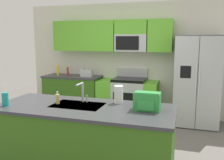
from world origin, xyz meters
TOP-DOWN VIEW (x-y plane):
  - ground_plane at (0.00, 0.00)m, footprint 9.00×9.00m
  - kitchen_wall_unit at (-0.14, 2.08)m, footprint 5.20×0.43m
  - back_counter at (-1.37, 1.80)m, footprint 1.39×0.63m
  - range_oven at (0.01, 1.80)m, footprint 1.36×0.61m
  - refrigerator at (1.48, 1.73)m, footprint 0.90×0.76m
  - island_counter at (-0.00, -0.67)m, footprint 2.36×0.98m
  - toaster at (-0.98, 1.75)m, footprint 0.28×0.16m
  - pepper_mill at (-1.50, 1.80)m, footprint 0.05×0.05m
  - bottle_yellow at (-1.75, 1.77)m, footprint 0.06×0.06m
  - sink_faucet at (-0.10, -0.48)m, footprint 0.08×0.21m
  - drink_cup_teal at (-0.99, -0.95)m, footprint 0.08×0.08m
  - soap_dispenser at (-0.40, -0.64)m, footprint 0.06×0.06m
  - paper_towel_roll at (0.39, -0.36)m, footprint 0.12×0.12m
  - backpack at (0.82, -0.59)m, footprint 0.32×0.22m

SIDE VIEW (x-z plane):
  - ground_plane at x=0.00m, z-range 0.00..0.00m
  - range_oven at x=0.01m, z-range -0.11..0.99m
  - back_counter at x=-1.37m, z-range 0.00..0.90m
  - island_counter at x=0.00m, z-range 0.00..0.90m
  - refrigerator at x=1.48m, z-range 0.00..1.85m
  - soap_dispenser at x=-0.40m, z-range 0.88..1.05m
  - toaster at x=-0.98m, z-range 0.90..1.08m
  - drink_cup_teal at x=-0.99m, z-range 0.84..1.14m
  - pepper_mill at x=-1.50m, z-range 0.90..1.10m
  - backpack at x=0.82m, z-range 0.90..1.13m
  - paper_towel_roll at x=0.39m, z-range 0.90..1.14m
  - bottle_yellow at x=-1.75m, z-range 0.90..1.14m
  - sink_faucet at x=-0.10m, z-range 0.93..1.21m
  - kitchen_wall_unit at x=-0.14m, z-range 0.17..2.77m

